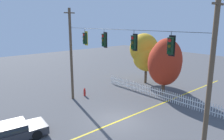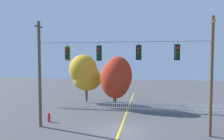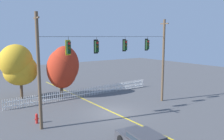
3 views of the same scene
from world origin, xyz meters
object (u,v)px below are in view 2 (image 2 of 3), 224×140
traffic_signal_northbound_primary (177,52)px  autumn_maple_near_fence (86,74)px  traffic_signal_southbound_primary (139,52)px  fire_hydrant (49,117)px  autumn_maple_mid (116,77)px  traffic_signal_westbound_side (67,53)px  traffic_signal_eastbound_side (99,53)px

traffic_signal_northbound_primary → autumn_maple_near_fence: size_ratio=0.23×
traffic_signal_southbound_primary → autumn_maple_near_fence: size_ratio=0.22×
traffic_signal_southbound_primary → traffic_signal_northbound_primary: 2.88m
fire_hydrant → traffic_signal_southbound_primary: bearing=-9.5°
traffic_signal_southbound_primary → autumn_maple_mid: bearing=110.0°
traffic_signal_westbound_side → traffic_signal_southbound_primary: same height
traffic_signal_eastbound_side → autumn_maple_near_fence: traffic_signal_eastbound_side is taller
traffic_signal_westbound_side → autumn_maple_mid: size_ratio=0.25×
traffic_signal_eastbound_side → traffic_signal_northbound_primary: (6.02, -0.00, 0.04)m
traffic_signal_eastbound_side → fire_hydrant: traffic_signal_eastbound_side is taller
traffic_signal_eastbound_side → autumn_maple_near_fence: 11.11m
traffic_signal_northbound_primary → autumn_maple_near_fence: 14.46m
traffic_signal_westbound_side → traffic_signal_southbound_primary: size_ratio=1.06×
traffic_signal_southbound_primary → fire_hydrant: bearing=170.5°
autumn_maple_mid → fire_hydrant: autumn_maple_mid is taller
autumn_maple_near_fence → autumn_maple_mid: size_ratio=1.04×
traffic_signal_eastbound_side → traffic_signal_northbound_primary: 6.02m
traffic_signal_eastbound_side → traffic_signal_southbound_primary: (3.15, -0.00, 0.04)m
traffic_signal_northbound_primary → autumn_maple_near_fence: bearing=135.2°
traffic_signal_westbound_side → traffic_signal_eastbound_side: size_ratio=1.01×
traffic_signal_westbound_side → autumn_maple_mid: traffic_signal_westbound_side is taller
traffic_signal_westbound_side → traffic_signal_eastbound_side: (2.63, -0.00, 0.02)m
autumn_maple_mid → traffic_signal_northbound_primary: bearing=-53.9°
fire_hydrant → traffic_signal_northbound_primary: bearing=-7.0°
traffic_signal_eastbound_side → fire_hydrant: bearing=164.8°
traffic_signal_westbound_side → autumn_maple_mid: bearing=69.7°
traffic_signal_northbound_primary → autumn_maple_near_fence: traffic_signal_northbound_primary is taller
traffic_signal_westbound_side → autumn_maple_near_fence: traffic_signal_westbound_side is taller
traffic_signal_northbound_primary → autumn_maple_mid: 10.12m
fire_hydrant → traffic_signal_eastbound_side: bearing=-15.2°
autumn_maple_mid → autumn_maple_near_fence: bearing=153.7°
autumn_maple_near_fence → fire_hydrant: autumn_maple_near_fence is taller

